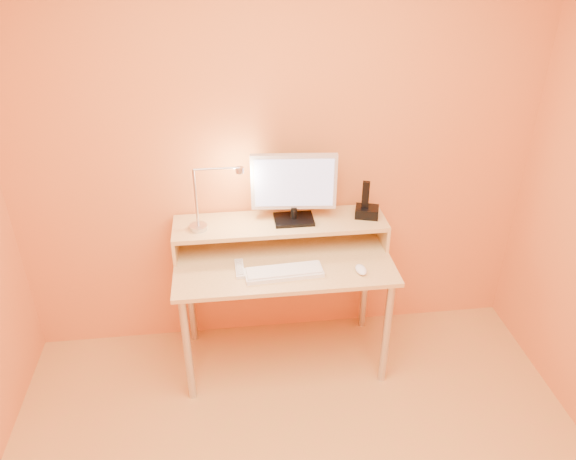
{
  "coord_description": "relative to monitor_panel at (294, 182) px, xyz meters",
  "views": [
    {
      "loc": [
        -0.29,
        -1.39,
        2.41
      ],
      "look_at": [
        0.02,
        1.13,
        0.94
      ],
      "focal_mm": 34.78,
      "sensor_mm": 36.0,
      "label": 1
    }
  ],
  "objects": [
    {
      "name": "phone_dock",
      "position": [
        0.42,
        -0.01,
        -0.21
      ],
      "size": [
        0.15,
        0.13,
        0.06
      ],
      "primitive_type": "cube",
      "rotation": [
        0.0,
        0.0,
        -0.29
      ],
      "color": "black",
      "rests_on": "desk_shelf"
    },
    {
      "name": "monitor_neck",
      "position": [
        0.0,
        -0.01,
        -0.19
      ],
      "size": [
        0.04,
        0.04,
        0.07
      ],
      "primitive_type": "cylinder",
      "color": "black",
      "rests_on": "monitor_foot"
    },
    {
      "name": "desk_leg_fl",
      "position": [
        -0.63,
        -0.41,
        -0.77
      ],
      "size": [
        0.04,
        0.04,
        0.69
      ],
      "primitive_type": "cylinder",
      "color": "silver",
      "rests_on": "floor"
    },
    {
      "name": "lamp_post",
      "position": [
        -0.53,
        -0.04,
        -0.05
      ],
      "size": [
        0.01,
        0.01,
        0.33
      ],
      "primitive_type": "cylinder",
      "color": "silver",
      "rests_on": "lamp_base"
    },
    {
      "name": "shelf_riser_left",
      "position": [
        -0.67,
        -0.01,
        -0.33
      ],
      "size": [
        0.02,
        0.3,
        0.14
      ],
      "primitive_type": "cube",
      "color": "#E0B277",
      "rests_on": "desk_lower"
    },
    {
      "name": "phone_led",
      "position": [
        0.46,
        -0.06,
        -0.21
      ],
      "size": [
        0.01,
        0.0,
        0.04
      ],
      "primitive_type": "cube",
      "color": "#1C65FF",
      "rests_on": "phone_dock"
    },
    {
      "name": "desk_shelf",
      "position": [
        -0.08,
        -0.01,
        -0.25
      ],
      "size": [
        1.2,
        0.3,
        0.02
      ],
      "primitive_type": "cube",
      "color": "#E0B277",
      "rests_on": "desk_lower"
    },
    {
      "name": "lamp_head",
      "position": [
        -0.29,
        -0.04,
        0.1
      ],
      "size": [
        0.04,
        0.04,
        0.03
      ],
      "primitive_type": "cylinder",
      "color": "silver",
      "rests_on": "lamp_arm"
    },
    {
      "name": "monitor_panel",
      "position": [
        0.0,
        0.0,
        0.0
      ],
      "size": [
        0.47,
        0.08,
        0.32
      ],
      "primitive_type": "cube",
      "rotation": [
        0.0,
        0.0,
        -0.1
      ],
      "color": "silver",
      "rests_on": "monitor_neck"
    },
    {
      "name": "desk_leg_fr",
      "position": [
        0.47,
        -0.41,
        -0.77
      ],
      "size": [
        0.04,
        0.04,
        0.69
      ],
      "primitive_type": "cylinder",
      "color": "silver",
      "rests_on": "floor"
    },
    {
      "name": "wall_back",
      "position": [
        -0.08,
        0.16,
        0.13
      ],
      "size": [
        3.0,
        0.04,
        2.5
      ],
      "primitive_type": "cube",
      "color": "#D37A3E",
      "rests_on": "floor"
    },
    {
      "name": "lamp_base",
      "position": [
        -0.53,
        -0.04,
        -0.23
      ],
      "size": [
        0.1,
        0.1,
        0.02
      ],
      "primitive_type": "cylinder",
      "color": "silver",
      "rests_on": "desk_shelf"
    },
    {
      "name": "phone_handset",
      "position": [
        0.4,
        -0.01,
        -0.1
      ],
      "size": [
        0.05,
        0.04,
        0.16
      ],
      "primitive_type": "cube",
      "rotation": [
        0.0,
        0.0,
        -0.29
      ],
      "color": "black",
      "rests_on": "phone_dock"
    },
    {
      "name": "monitor_screen",
      "position": [
        0.0,
        -0.02,
        0.0
      ],
      "size": [
        0.42,
        0.04,
        0.28
      ],
      "primitive_type": "cube",
      "rotation": [
        0.0,
        0.0,
        -0.1
      ],
      "color": "#ADBAEF",
      "rests_on": "monitor_panel"
    },
    {
      "name": "mouse",
      "position": [
        0.32,
        -0.33,
        -0.38
      ],
      "size": [
        0.06,
        0.1,
        0.03
      ],
      "primitive_type": "ellipsoid",
      "rotation": [
        0.0,
        0.0,
        0.08
      ],
      "color": "white",
      "rests_on": "desk_lower"
    },
    {
      "name": "desk_leg_bl",
      "position": [
        -0.63,
        0.09,
        -0.77
      ],
      "size": [
        0.04,
        0.04,
        0.69
      ],
      "primitive_type": "cylinder",
      "color": "silver",
      "rests_on": "floor"
    },
    {
      "name": "desk_lower",
      "position": [
        -0.08,
        -0.16,
        -0.41
      ],
      "size": [
        1.2,
        0.6,
        0.02
      ],
      "primitive_type": "cube",
      "color": "#E0B277",
      "rests_on": "floor"
    },
    {
      "name": "lamp_bulb",
      "position": [
        -0.29,
        -0.04,
        0.09
      ],
      "size": [
        0.03,
        0.03,
        0.0
      ],
      "primitive_type": "cylinder",
      "color": "#FFEAC6",
      "rests_on": "lamp_head"
    },
    {
      "name": "monitor_foot",
      "position": [
        0.0,
        -0.01,
        -0.23
      ],
      "size": [
        0.22,
        0.16,
        0.02
      ],
      "primitive_type": "cube",
      "color": "black",
      "rests_on": "desk_shelf"
    },
    {
      "name": "lamp_arm",
      "position": [
        -0.41,
        -0.04,
        0.12
      ],
      "size": [
        0.24,
        0.01,
        0.01
      ],
      "primitive_type": "cylinder",
      "rotation": [
        0.0,
        1.57,
        0.0
      ],
      "color": "silver",
      "rests_on": "lamp_post"
    },
    {
      "name": "shelf_riser_right",
      "position": [
        0.51,
        -0.01,
        -0.33
      ],
      "size": [
        0.02,
        0.3,
        0.14
      ],
      "primitive_type": "cube",
      "color": "#E0B277",
      "rests_on": "desk_lower"
    },
    {
      "name": "desk_leg_br",
      "position": [
        0.47,
        0.09,
        -0.77
      ],
      "size": [
        0.04,
        0.04,
        0.69
      ],
      "primitive_type": "cylinder",
      "color": "silver",
      "rests_on": "floor"
    },
    {
      "name": "keyboard",
      "position": [
        -0.09,
        -0.3,
        -0.39
      ],
      "size": [
        0.42,
        0.16,
        0.02
      ],
      "primitive_type": "cube",
      "rotation": [
        0.0,
        0.0,
        0.06
      ],
      "color": "white",
      "rests_on": "desk_lower"
    },
    {
      "name": "monitor_back",
      "position": [
        0.0,
        0.02,
        0.0
      ],
      "size": [
        0.42,
        0.05,
        0.27
      ],
      "primitive_type": "cube",
      "rotation": [
        0.0,
        0.0,
        -0.1
      ],
      "color": "black",
      "rests_on": "monitor_panel"
    },
    {
      "name": "remote_control",
      "position": [
        -0.32,
        -0.23,
        -0.39
      ],
      "size": [
        0.05,
        0.17,
        0.02
      ],
      "primitive_type": "cube",
      "rotation": [
        0.0,
        0.0,
        0.02
      ],
      "color": "white",
      "rests_on": "desk_lower"
    }
  ]
}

